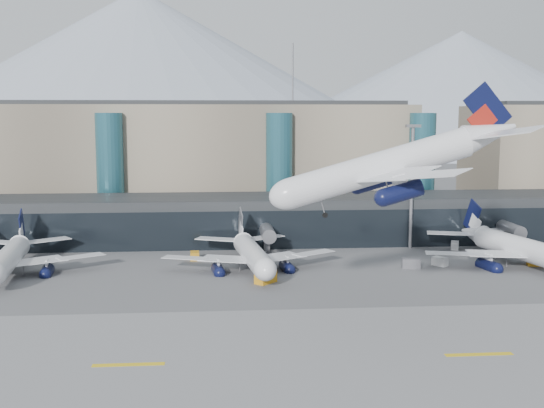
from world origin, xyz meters
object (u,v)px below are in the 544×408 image
Objects in this scene: veh_c at (411,263)px; veh_g at (440,261)px; lightmast_mid at (412,179)px; hero_jet at (403,155)px; jet_parked_mid at (250,246)px; veh_h at (266,277)px; jet_parked_left at (11,249)px; veh_b at (195,256)px; veh_d at (455,245)px; jet_parked_right at (511,239)px; veh_e at (536,261)px.

veh_c is 6.17m from veh_g.
veh_c is 1.20× the size of veh_g.
lightmast_mid is 0.73× the size of hero_jet.
lightmast_mid is 38.96m from jet_parked_mid.
veh_h reaches higher than veh_c.
lightmast_mid is 0.76× the size of jet_parked_left.
veh_c is at bearing -107.24° from veh_b.
veh_g is (-8.10, -14.84, -0.01)m from veh_d.
lightmast_mid is at bearing -6.32° from veh_h.
veh_h reaches higher than veh_d.
veh_g is (76.93, -1.20, -3.33)m from jet_parked_left.
hero_jet is 12.51× the size of veh_d.
veh_g is at bearing 83.62° from jet_parked_right.
hero_jet is at bearing 174.43° from veh_d.
hero_jet is 10.88× the size of veh_e.
lightmast_mid reaches higher than veh_c.
veh_c is (-19.74, -3.03, -3.61)m from jet_parked_right.
jet_parked_mid reaches higher than veh_h.
hero_jet reaches higher than jet_parked_right.
veh_e reaches higher than veh_g.
veh_h is (-46.72, -11.64, -3.49)m from jet_parked_right.
veh_d is at bearing -78.83° from jet_parked_mid.
veh_h reaches higher than veh_e.
jet_parked_right is at bearing -46.79° from lightmast_mid.
lightmast_mid reaches higher than veh_d.
jet_parked_left reaches higher than veh_d.
veh_b is at bearing 174.52° from veh_c.
jet_parked_left is 94.66m from veh_e.
lightmast_mid reaches higher than veh_g.
lightmast_mid is 0.69× the size of jet_parked_right.
hero_jet reaches higher than jet_parked_left.
hero_jet reaches higher than veh_d.
veh_d is at bearing -85.75° from veh_b.
lightmast_mid is 78.43m from jet_parked_left.
veh_e is at bearing -44.94° from lightmast_mid.
hero_jet is 1.04× the size of jet_parked_left.
lightmast_mid is 29.30m from veh_e.
veh_e is (52.54, -2.71, -3.14)m from jet_parked_mid.
veh_e is at bearing -101.57° from veh_b.
jet_parked_right is 11.43× the size of veh_c.
veh_d is (24.98, 48.78, -21.64)m from hero_jet.
veh_h is (-16.02, 23.62, -21.42)m from hero_jet.
hero_jet is at bearing -64.02° from veh_g.
veh_c is at bearing 69.19° from hero_jet.
jet_parked_left is at bearing -128.47° from veh_g.
jet_parked_mid is 52.70m from veh_e.
veh_d is (-5.72, 13.53, -3.71)m from jet_parked_right.
veh_e is (23.56, 0.19, 0.01)m from veh_c.
veh_c is (10.96, 32.23, -21.54)m from hero_jet.
lightmast_mid reaches higher than veh_e.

